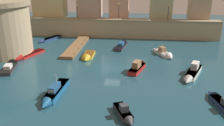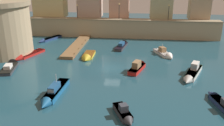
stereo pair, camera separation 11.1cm
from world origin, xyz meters
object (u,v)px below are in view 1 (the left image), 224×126
(moored_boat_2, at_px, (138,66))
(moored_boat_9, at_px, (11,66))
(quay_lamp_1, at_px, (119,9))
(moored_boat_0, at_px, (221,102))
(moored_boat_1, at_px, (122,45))
(moored_boat_8, at_px, (88,57))
(moored_boat_3, at_px, (48,39))
(moored_boat_7, at_px, (54,93))
(mooring_buoy_0, at_px, (73,58))
(moored_boat_10, at_px, (192,73))
(quay_lamp_2, at_px, (168,10))
(moored_boat_4, at_px, (125,114))
(fortress_tower, at_px, (2,28))
(moored_boat_6, at_px, (27,56))
(quay_lamp_0, at_px, (77,9))
(moored_boat_5, at_px, (165,54))

(moored_boat_2, relative_size, moored_boat_9, 0.92)
(quay_lamp_1, height_order, moored_boat_0, quay_lamp_1)
(moored_boat_1, height_order, moored_boat_8, moored_boat_1)
(moored_boat_2, xyz_separation_m, moored_boat_3, (-19.99, 15.20, -0.23))
(moored_boat_7, xyz_separation_m, moored_boat_9, (-9.87, 8.53, -0.15))
(mooring_buoy_0, bearing_deg, moored_boat_10, -18.07)
(quay_lamp_2, bearing_deg, moored_boat_4, -102.43)
(moored_boat_2, bearing_deg, moored_boat_9, 113.23)
(quay_lamp_2, distance_m, moored_boat_4, 34.91)
(quay_lamp_1, bearing_deg, moored_boat_4, -84.06)
(moored_boat_7, relative_size, mooring_buoy_0, 13.90)
(moored_boat_3, bearing_deg, fortress_tower, 1.66)
(moored_boat_3, xyz_separation_m, moored_boat_10, (27.71, -17.09, 0.23))
(moored_boat_3, bearing_deg, moored_boat_10, 82.80)
(moored_boat_4, height_order, moored_boat_8, moored_boat_4)
(moored_boat_6, bearing_deg, quay_lamp_1, 156.71)
(moored_boat_3, distance_m, moored_boat_10, 32.56)
(moored_boat_0, height_order, moored_boat_8, moored_boat_0)
(moored_boat_6, bearing_deg, mooring_buoy_0, 113.92)
(moored_boat_4, distance_m, moored_boat_10, 14.87)
(moored_boat_6, bearing_deg, quay_lamp_0, -178.94)
(moored_boat_3, relative_size, moored_boat_6, 0.95)
(moored_boat_1, distance_m, moored_boat_10, 17.97)
(moored_boat_1, xyz_separation_m, moored_boat_4, (2.07, -25.99, 0.07))
(moored_boat_0, height_order, moored_boat_7, moored_boat_7)
(quay_lamp_2, xyz_separation_m, moored_boat_9, (-26.06, -21.41, -6.14))
(moored_boat_5, bearing_deg, moored_boat_1, -146.78)
(moored_boat_8, relative_size, moored_boat_10, 0.73)
(moored_boat_5, distance_m, moored_boat_9, 26.11)
(moored_boat_10, bearing_deg, quay_lamp_2, -152.56)
(moored_boat_1, distance_m, mooring_buoy_0, 11.33)
(moored_boat_3, bearing_deg, quay_lamp_1, 131.45)
(quay_lamp_1, distance_m, moored_boat_1, 9.88)
(quay_lamp_0, xyz_separation_m, quay_lamp_2, (20.47, 0.00, 0.15))
(fortress_tower, height_order, quay_lamp_2, fortress_tower)
(fortress_tower, xyz_separation_m, quay_lamp_2, (30.44, 14.92, 1.59))
(moored_boat_9, xyz_separation_m, mooring_buoy_0, (8.46, 5.93, -0.31))
(moored_boat_10, bearing_deg, moored_boat_2, -80.47)
(fortress_tower, relative_size, moored_boat_8, 2.02)
(moored_boat_2, bearing_deg, moored_boat_6, 98.00)
(moored_boat_4, xyz_separation_m, moored_boat_5, (5.97, 20.86, -0.07))
(moored_boat_1, distance_m, moored_boat_9, 21.58)
(mooring_buoy_0, bearing_deg, moored_boat_9, -144.99)
(quay_lamp_0, relative_size, moored_boat_7, 0.41)
(moored_boat_4, distance_m, moored_boat_5, 21.70)
(quay_lamp_1, height_order, moored_boat_1, quay_lamp_1)
(mooring_buoy_0, bearing_deg, moored_boat_4, -60.62)
(fortress_tower, distance_m, moored_boat_7, 21.16)
(moored_boat_5, distance_m, moored_boat_6, 24.69)
(fortress_tower, xyz_separation_m, quay_lamp_1, (19.54, 14.92, 1.65))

